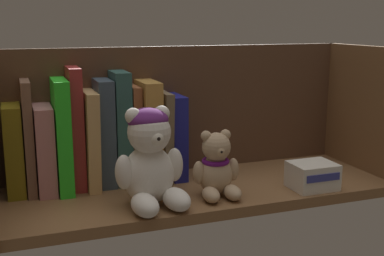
{
  "coord_description": "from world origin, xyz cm",
  "views": [
    {
      "loc": [
        -33.5,
        -86.45,
        33.81
      ],
      "look_at": [
        -1.9,
        0.0,
        13.95
      ],
      "focal_mm": 46.73,
      "sensor_mm": 36.0,
      "label": 1
    }
  ],
  "objects": [
    {
      "name": "book_10",
      "position": [
        -5.31,
        9.27,
        10.98
      ],
      "size": [
        2.16,
        12.64,
        18.0
      ],
      "primitive_type": "cube",
      "rotation": [
        0.0,
        0.03,
        0.0
      ],
      "color": "#746247",
      "rests_on": "shelf_board"
    },
    {
      "name": "book_8",
      "position": [
        -11.03,
        9.27,
        11.66
      ],
      "size": [
        1.73,
        9.12,
        19.32
      ],
      "primitive_type": "cube",
      "color": "#9F5B34",
      "rests_on": "shelf_board"
    },
    {
      "name": "teddy_bear_larger",
      "position": [
        -11.73,
        -5.89,
        10.27
      ],
      "size": [
        12.9,
        13.31,
        17.44
      ],
      "color": "white",
      "rests_on": "shelf_board"
    },
    {
      "name": "book_4",
      "position": [
        -22.42,
        9.27,
        13.66
      ],
      "size": [
        2.26,
        9.97,
        23.32
      ],
      "primitive_type": "cube",
      "color": "#A12B2B",
      "rests_on": "shelf_board"
    },
    {
      "name": "book_5",
      "position": [
        -19.88,
        9.27,
        11.4
      ],
      "size": [
        2.58,
        13.48,
        18.82
      ],
      "primitive_type": "cube",
      "rotation": [
        0.0,
        0.01,
        0.0
      ],
      "color": "tan",
      "rests_on": "shelf_board"
    },
    {
      "name": "book_9",
      "position": [
        -8.16,
        9.27,
        12.1
      ],
      "size": [
        3.49,
        11.84,
        20.19
      ],
      "primitive_type": "cube",
      "color": "gold",
      "rests_on": "shelf_board"
    },
    {
      "name": "small_product_box",
      "position": [
        19.96,
        -7.91,
        4.53
      ],
      "size": [
        8.38,
        7.19,
        5.05
      ],
      "color": "silver",
      "rests_on": "shelf_board"
    },
    {
      "name": "book_7",
      "position": [
        -13.69,
        9.27,
        13.12
      ],
      "size": [
        3.07,
        9.6,
        22.24
      ],
      "primitive_type": "cube",
      "color": "#2E5B56",
      "rests_on": "shelf_board"
    },
    {
      "name": "book_11",
      "position": [
        -2.74,
        9.27,
        10.58
      ],
      "size": [
        2.93,
        11.37,
        17.15
      ],
      "primitive_type": "cube",
      "color": "navy",
      "rests_on": "shelf_board"
    },
    {
      "name": "shelf_board",
      "position": [
        0.0,
        0.0,
        1.0
      ],
      "size": [
        73.9,
        24.93,
        2.0
      ],
      "primitive_type": "cube",
      "color": "brown",
      "rests_on": "ground"
    },
    {
      "name": "book_6",
      "position": [
        -16.97,
        9.27,
        12.4
      ],
      "size": [
        2.99,
        10.06,
        20.8
      ],
      "primitive_type": "cube",
      "color": "#3A4B5C",
      "rests_on": "shelf_board"
    },
    {
      "name": "shelf_side_panel_right",
      "position": [
        37.75,
        0.0,
        14.31
      ],
      "size": [
        1.6,
        27.33,
        28.62
      ],
      "primitive_type": "cube",
      "color": "brown",
      "rests_on": "ground"
    },
    {
      "name": "shelf_back_panel",
      "position": [
        0.0,
        13.06,
        14.31
      ],
      "size": [
        76.3,
        1.2,
        28.62
      ],
      "primitive_type": "cube",
      "color": "brown",
      "rests_on": "ground"
    },
    {
      "name": "book_3",
      "position": [
        -25.14,
        9.27,
        12.65
      ],
      "size": [
        2.66,
        14.34,
        21.3
      ],
      "primitive_type": "cube",
      "color": "green",
      "rests_on": "shelf_board"
    },
    {
      "name": "teddy_bear_smaller",
      "position": [
        0.95,
        -5.36,
        7.26
      ],
      "size": [
        9.01,
        9.16,
        12.32
      ],
      "color": "tan",
      "rests_on": "shelf_board"
    },
    {
      "name": "book_0",
      "position": [
        -33.83,
        9.27,
        10.42
      ],
      "size": [
        3.25,
        10.39,
        16.85
      ],
      "primitive_type": "cube",
      "color": "#706112",
      "rests_on": "shelf_board"
    },
    {
      "name": "book_1",
      "position": [
        -31.12,
        9.27,
        12.62
      ],
      "size": [
        1.67,
        11.26,
        21.24
      ],
      "primitive_type": "cube",
      "rotation": [
        0.0,
        0.0,
        0.0
      ],
      "color": "brown",
      "rests_on": "shelf_board"
    },
    {
      "name": "book_2",
      "position": [
        -28.38,
        9.27,
        10.22
      ],
      "size": [
        3.3,
        12.8,
        16.44
      ],
      "primitive_type": "cube",
      "color": "tan",
      "rests_on": "shelf_board"
    }
  ]
}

